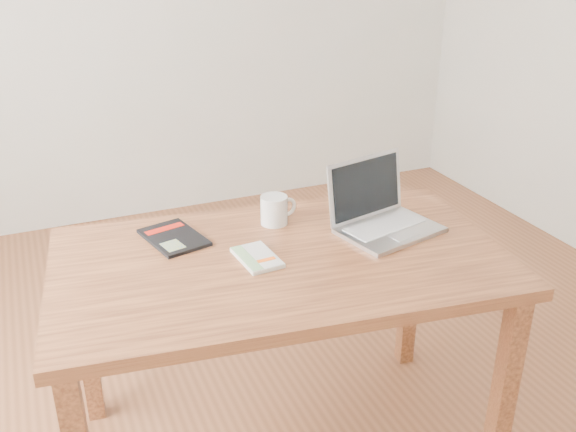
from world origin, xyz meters
name	(u,v)px	position (x,y,z in m)	size (l,w,h in m)	color
room	(265,43)	(-0.07, 0.00, 1.36)	(4.04, 4.04, 2.70)	brown
desk	(281,282)	(-0.09, -0.16, 0.66)	(1.45, 0.94, 0.75)	brown
white_guidebook	(257,258)	(-0.16, -0.16, 0.76)	(0.12, 0.18, 0.02)	silver
black_guidebook	(174,237)	(-0.36, 0.07, 0.76)	(0.20, 0.26, 0.01)	black
laptop	(381,214)	(0.29, -0.11, 0.80)	(0.36, 0.32, 0.22)	silver
coffee_mug	(275,209)	(-0.02, 0.06, 0.80)	(0.13, 0.09, 0.10)	white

